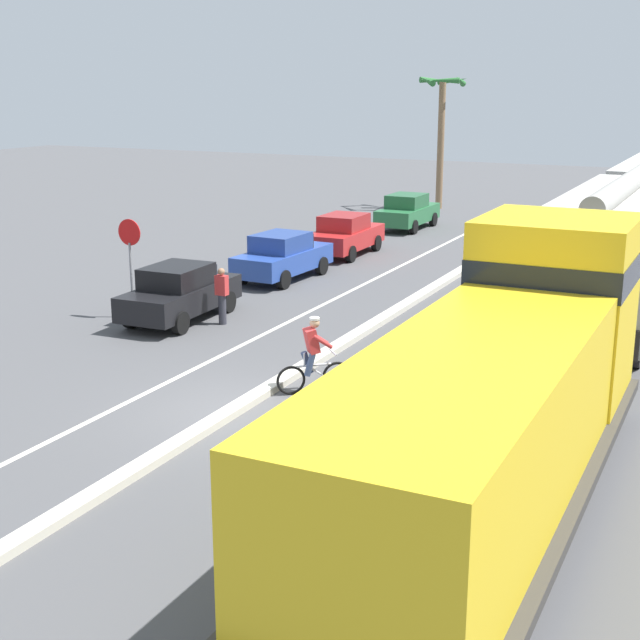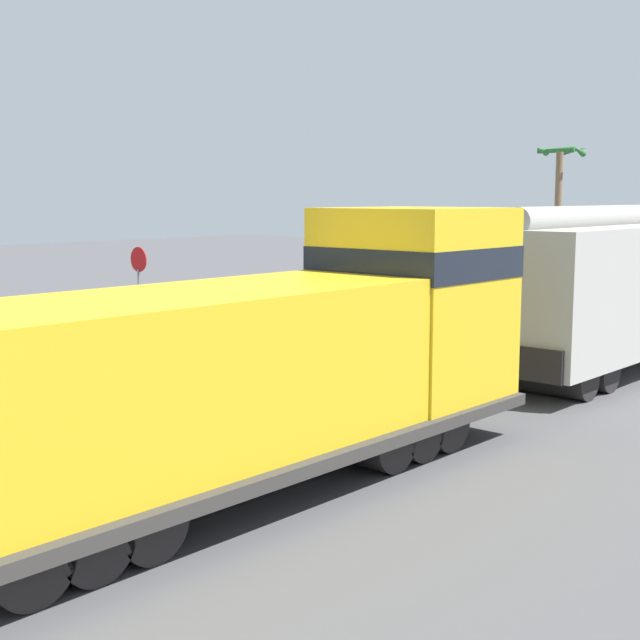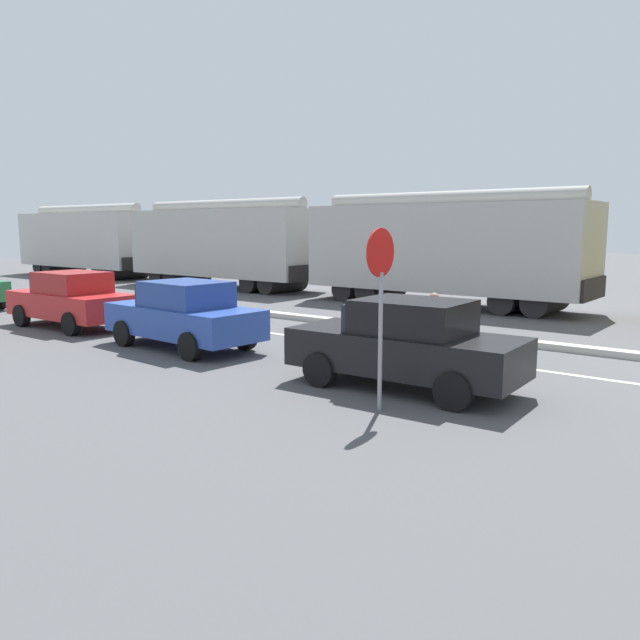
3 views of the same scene
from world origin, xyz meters
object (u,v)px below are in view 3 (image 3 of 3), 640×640
at_px(parked_car_blue, 184,315).
at_px(pedestrian_by_cars, 433,332).
at_px(hopper_car_lead, 444,250).
at_px(parked_car_red, 71,299).
at_px(stop_sign, 380,284).
at_px(hopper_car_trailing, 87,241).
at_px(parked_car_black, 406,344).
at_px(hopper_car_middle, 224,244).

relative_size(parked_car_blue, pedestrian_by_cars, 2.64).
xyz_separation_m(hopper_car_lead, parked_car_blue, (-11.22, 1.18, -1.26)).
xyz_separation_m(hopper_car_lead, parked_car_red, (-11.15, 6.23, -1.26)).
relative_size(parked_car_blue, stop_sign, 1.49).
distance_m(hopper_car_trailing, parked_car_black, 30.33).
xyz_separation_m(hopper_car_trailing, stop_sign, (-12.67, -28.48, -0.05)).
bearing_deg(pedestrian_by_cars, hopper_car_lead, 25.74).
bearing_deg(hopper_car_trailing, stop_sign, -113.99).
bearing_deg(pedestrian_by_cars, stop_sign, -169.92).
height_order(hopper_car_lead, parked_car_black, hopper_car_lead).
bearing_deg(parked_car_black, hopper_car_lead, 23.71).
distance_m(parked_car_red, pedestrian_by_cars, 11.08).
height_order(hopper_car_middle, parked_car_red, hopper_car_middle).
xyz_separation_m(parked_car_blue, stop_sign, (-1.46, -6.46, 1.21)).
relative_size(hopper_car_trailing, parked_car_red, 2.51).
height_order(hopper_car_lead, pedestrian_by_cars, hopper_car_lead).
bearing_deg(parked_car_blue, parked_car_black, -90.33).
height_order(parked_car_black, pedestrian_by_cars, same).
relative_size(hopper_car_trailing, stop_sign, 3.68).
xyz_separation_m(parked_car_black, stop_sign, (-1.42, -0.33, 1.21)).
height_order(hopper_car_trailing, pedestrian_by_cars, hopper_car_trailing).
relative_size(hopper_car_lead, hopper_car_middle, 1.00).
distance_m(hopper_car_lead, parked_car_red, 12.83).
bearing_deg(parked_car_black, pedestrian_by_cars, 6.69).
bearing_deg(hopper_car_trailing, parked_car_blue, -116.99).
bearing_deg(parked_car_black, parked_car_blue, 89.67).
relative_size(hopper_car_middle, stop_sign, 3.68).
relative_size(hopper_car_lead, parked_car_red, 2.51).
relative_size(parked_car_black, parked_car_blue, 1.00).
bearing_deg(parked_car_blue, stop_sign, -102.72).
bearing_deg(parked_car_red, parked_car_blue, -90.75).
distance_m(parked_car_black, stop_sign, 1.89).
xyz_separation_m(parked_car_blue, parked_car_red, (0.07, 5.05, 0.00)).
relative_size(stop_sign, pedestrian_by_cars, 1.78).
distance_m(hopper_car_trailing, pedestrian_by_cars, 29.72).
bearing_deg(hopper_car_middle, stop_sign, -126.91).
distance_m(stop_sign, pedestrian_by_cars, 3.03).
distance_m(hopper_car_trailing, parked_car_red, 20.35).
height_order(hopper_car_middle, hopper_car_trailing, same).
bearing_deg(stop_sign, parked_car_red, 82.46).
bearing_deg(hopper_car_trailing, parked_car_red, -123.31).
height_order(hopper_car_lead, stop_sign, hopper_car_lead).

